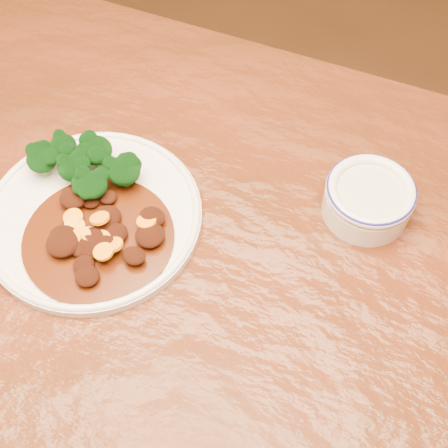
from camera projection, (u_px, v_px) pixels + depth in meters
The scene contains 6 objects.
ground at pixel (195, 421), 1.46m from camera, with size 4.00×4.00×0.00m, color #442411.
dining_table at pixel (177, 287), 0.91m from camera, with size 1.60×1.08×0.75m.
dinner_plate at pixel (93, 215), 0.87m from camera, with size 0.30×0.30×0.02m.
broccoli_florets at pixel (85, 164), 0.87m from camera, with size 0.16×0.10×0.05m.
mince_stew at pixel (99, 236), 0.83m from camera, with size 0.20×0.20×0.03m.
dip_bowl at pixel (369, 198), 0.86m from camera, with size 0.12×0.12×0.06m.
Camera 1 is at (0.27, -0.33, 1.48)m, focal length 50.00 mm.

